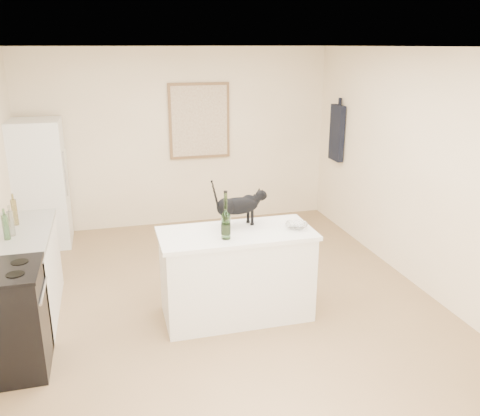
# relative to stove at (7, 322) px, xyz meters

# --- Properties ---
(floor) EXTENTS (5.50, 5.50, 0.00)m
(floor) POSITION_rel_stove_xyz_m (1.95, 0.60, -0.45)
(floor) COLOR #967550
(floor) RESTS_ON ground
(ceiling) EXTENTS (5.50, 5.50, 0.00)m
(ceiling) POSITION_rel_stove_xyz_m (1.95, 0.60, 2.15)
(ceiling) COLOR white
(ceiling) RESTS_ON ground
(wall_back) EXTENTS (4.50, 0.00, 4.50)m
(wall_back) POSITION_rel_stove_xyz_m (1.95, 3.35, 0.85)
(wall_back) COLOR #FFEAC5
(wall_back) RESTS_ON ground
(wall_front) EXTENTS (4.50, 0.00, 4.50)m
(wall_front) POSITION_rel_stove_xyz_m (1.95, -2.15, 0.85)
(wall_front) COLOR #FFEAC5
(wall_front) RESTS_ON ground
(wall_right) EXTENTS (0.00, 5.50, 5.50)m
(wall_right) POSITION_rel_stove_xyz_m (4.20, 0.60, 0.85)
(wall_right) COLOR #FFEAC5
(wall_right) RESTS_ON ground
(island_base) EXTENTS (1.44, 0.67, 0.86)m
(island_base) POSITION_rel_stove_xyz_m (2.05, 0.40, -0.02)
(island_base) COLOR white
(island_base) RESTS_ON floor
(island_top) EXTENTS (1.50, 0.70, 0.04)m
(island_top) POSITION_rel_stove_xyz_m (2.05, 0.40, 0.43)
(island_top) COLOR white
(island_top) RESTS_ON island_base
(left_cabinets) EXTENTS (0.60, 1.40, 0.86)m
(left_cabinets) POSITION_rel_stove_xyz_m (0.00, 0.90, -0.02)
(left_cabinets) COLOR white
(left_cabinets) RESTS_ON floor
(left_countertop) EXTENTS (0.62, 1.44, 0.04)m
(left_countertop) POSITION_rel_stove_xyz_m (0.00, 0.90, 0.43)
(left_countertop) COLOR gray
(left_countertop) RESTS_ON left_cabinets
(stove) EXTENTS (0.60, 0.60, 0.90)m
(stove) POSITION_rel_stove_xyz_m (0.00, 0.00, 0.00)
(stove) COLOR black
(stove) RESTS_ON floor
(fridge) EXTENTS (0.68, 0.68, 1.70)m
(fridge) POSITION_rel_stove_xyz_m (0.00, 2.95, 0.40)
(fridge) COLOR white
(fridge) RESTS_ON floor
(artwork_frame) EXTENTS (0.90, 0.03, 1.10)m
(artwork_frame) POSITION_rel_stove_xyz_m (2.25, 3.32, 1.10)
(artwork_frame) COLOR brown
(artwork_frame) RESTS_ON wall_back
(artwork_canvas) EXTENTS (0.82, 0.00, 1.02)m
(artwork_canvas) POSITION_rel_stove_xyz_m (2.25, 3.30, 1.10)
(artwork_canvas) COLOR beige
(artwork_canvas) RESTS_ON wall_back
(hanging_garment) EXTENTS (0.08, 0.34, 0.80)m
(hanging_garment) POSITION_rel_stove_xyz_m (4.14, 2.65, 0.95)
(hanging_garment) COLOR black
(hanging_garment) RESTS_ON wall_right
(black_cat) EXTENTS (0.57, 0.30, 0.38)m
(black_cat) POSITION_rel_stove_xyz_m (2.10, 0.54, 0.64)
(black_cat) COLOR black
(black_cat) RESTS_ON island_top
(wine_bottle) EXTENTS (0.09, 0.09, 0.41)m
(wine_bottle) POSITION_rel_stove_xyz_m (1.91, 0.25, 0.65)
(wine_bottle) COLOR #2A5923
(wine_bottle) RESTS_ON island_top
(glass_bowl) EXTENTS (0.28, 0.28, 0.05)m
(glass_bowl) POSITION_rel_stove_xyz_m (2.64, 0.33, 0.48)
(glass_bowl) COLOR silver
(glass_bowl) RESTS_ON island_top
(fridge_paper) EXTENTS (0.06, 0.15, 0.20)m
(fridge_paper) POSITION_rel_stove_xyz_m (0.34, 2.95, 0.74)
(fridge_paper) COLOR beige
(fridge_paper) RESTS_ON fridge
(counter_bottle_cluster) EXTENTS (0.09, 0.46, 0.26)m
(counter_bottle_cluster) POSITION_rel_stove_xyz_m (-0.03, 0.91, 0.57)
(counter_bottle_cluster) COLOR brown
(counter_bottle_cluster) RESTS_ON left_countertop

